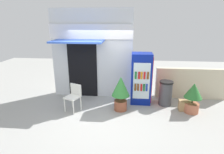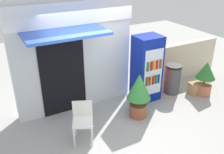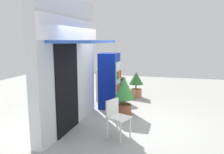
{
  "view_description": "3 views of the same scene",
  "coord_description": "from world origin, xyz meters",
  "px_view_note": "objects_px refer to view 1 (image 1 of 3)",
  "views": [
    {
      "loc": [
        0.92,
        -5.28,
        2.85
      ],
      "look_at": [
        0.37,
        0.51,
        1.02
      ],
      "focal_mm": 29.5,
      "sensor_mm": 36.0,
      "label": 1
    },
    {
      "loc": [
        -2.33,
        -4.05,
        3.56
      ],
      "look_at": [
        0.05,
        0.37,
        1.14
      ],
      "focal_mm": 40.04,
      "sensor_mm": 36.0,
      "label": 2
    },
    {
      "loc": [
        -5.53,
        -1.17,
        2.19
      ],
      "look_at": [
        0.41,
        0.49,
        1.17
      ],
      "focal_mm": 36.15,
      "sensor_mm": 36.0,
      "label": 3
    }
  ],
  "objects_px": {
    "potted_plant_curbside": "(193,96)",
    "trash_bin": "(166,93)",
    "cardboard_box": "(185,106)",
    "potted_plant_near_shop": "(121,90)",
    "plastic_chair": "(74,95)",
    "drink_cooler": "(141,79)"
  },
  "relations": [
    {
      "from": "potted_plant_curbside",
      "to": "trash_bin",
      "type": "xyz_separation_m",
      "value": [
        -0.74,
        0.49,
        -0.13
      ]
    },
    {
      "from": "trash_bin",
      "to": "cardboard_box",
      "type": "relative_size",
      "value": 2.17
    },
    {
      "from": "potted_plant_near_shop",
      "to": "potted_plant_curbside",
      "type": "xyz_separation_m",
      "value": [
        2.26,
        0.04,
        -0.12
      ]
    },
    {
      "from": "plastic_chair",
      "to": "potted_plant_near_shop",
      "type": "bearing_deg",
      "value": 5.66
    },
    {
      "from": "plastic_chair",
      "to": "potted_plant_curbside",
      "type": "height_order",
      "value": "potted_plant_curbside"
    },
    {
      "from": "potted_plant_near_shop",
      "to": "cardboard_box",
      "type": "distance_m",
      "value": 2.17
    },
    {
      "from": "cardboard_box",
      "to": "potted_plant_curbside",
      "type": "bearing_deg",
      "value": -36.21
    },
    {
      "from": "potted_plant_curbside",
      "to": "cardboard_box",
      "type": "xyz_separation_m",
      "value": [
        -0.16,
        0.12,
        -0.4
      ]
    },
    {
      "from": "drink_cooler",
      "to": "potted_plant_curbside",
      "type": "distance_m",
      "value": 1.73
    },
    {
      "from": "plastic_chair",
      "to": "potted_plant_near_shop",
      "type": "height_order",
      "value": "potted_plant_near_shop"
    },
    {
      "from": "potted_plant_curbside",
      "to": "cardboard_box",
      "type": "relative_size",
      "value": 2.47
    },
    {
      "from": "potted_plant_near_shop",
      "to": "trash_bin",
      "type": "bearing_deg",
      "value": 19.44
    },
    {
      "from": "potted_plant_near_shop",
      "to": "cardboard_box",
      "type": "height_order",
      "value": "potted_plant_near_shop"
    },
    {
      "from": "plastic_chair",
      "to": "cardboard_box",
      "type": "relative_size",
      "value": 2.19
    },
    {
      "from": "plastic_chair",
      "to": "cardboard_box",
      "type": "xyz_separation_m",
      "value": [
        3.6,
        0.31,
        -0.35
      ]
    },
    {
      "from": "potted_plant_near_shop",
      "to": "potted_plant_curbside",
      "type": "height_order",
      "value": "potted_plant_near_shop"
    },
    {
      "from": "drink_cooler",
      "to": "trash_bin",
      "type": "relative_size",
      "value": 2.08
    },
    {
      "from": "potted_plant_curbside",
      "to": "trash_bin",
      "type": "height_order",
      "value": "potted_plant_curbside"
    },
    {
      "from": "plastic_chair",
      "to": "potted_plant_curbside",
      "type": "bearing_deg",
      "value": 2.93
    },
    {
      "from": "plastic_chair",
      "to": "drink_cooler",
      "type": "bearing_deg",
      "value": 19.9
    },
    {
      "from": "trash_bin",
      "to": "cardboard_box",
      "type": "height_order",
      "value": "trash_bin"
    },
    {
      "from": "plastic_chair",
      "to": "cardboard_box",
      "type": "bearing_deg",
      "value": 4.95
    }
  ]
}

